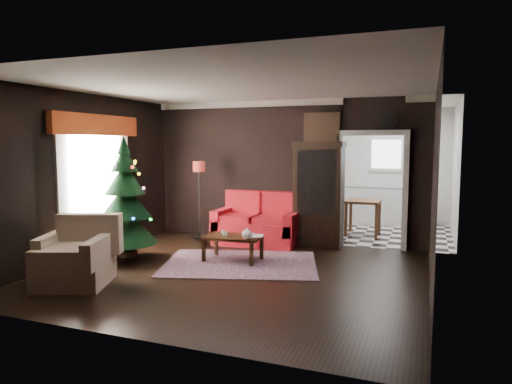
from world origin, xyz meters
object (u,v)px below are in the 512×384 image
at_px(loveseat, 258,219).
at_px(curio_cabinet, 319,197).
at_px(wall_clock, 387,120).
at_px(kitchen_table, 363,218).
at_px(floor_lamp, 199,200).
at_px(christmas_tree, 125,198).
at_px(armchair, 74,252).
at_px(teapot, 247,234).
at_px(coffee_table, 233,248).

bearing_deg(loveseat, curio_cabinet, 10.83).
height_order(wall_clock, kitchen_table, wall_clock).
bearing_deg(floor_lamp, christmas_tree, -103.46).
xyz_separation_m(floor_lamp, kitchen_table, (3.00, 1.77, -0.45)).
bearing_deg(loveseat, armchair, -113.61).
bearing_deg(floor_lamp, curio_cabinet, 8.35).
bearing_deg(teapot, coffee_table, 149.85).
distance_m(christmas_tree, coffee_table, 1.98).
distance_m(wall_clock, kitchen_table, 2.43).
xyz_separation_m(loveseat, curio_cabinet, (1.15, 0.22, 0.45)).
bearing_deg(kitchen_table, christmas_tree, -133.78).
bearing_deg(loveseat, coffee_table, -86.97).
bearing_deg(curio_cabinet, kitchen_table, 65.56).
bearing_deg(floor_lamp, kitchen_table, 30.61).
bearing_deg(kitchen_table, loveseat, -137.49).
relative_size(curio_cabinet, kitchen_table, 2.53).
xyz_separation_m(floor_lamp, teapot, (1.59, -1.43, -0.32)).
bearing_deg(wall_clock, loveseat, -170.34).
height_order(floor_lamp, kitchen_table, floor_lamp).
relative_size(christmas_tree, armchair, 2.02).
relative_size(teapot, kitchen_table, 0.24).
bearing_deg(floor_lamp, coffee_table, -44.39).
bearing_deg(wall_clock, kitchen_table, 113.75).
distance_m(floor_lamp, kitchen_table, 3.51).
relative_size(loveseat, floor_lamp, 1.10).
height_order(armchair, teapot, armchair).
xyz_separation_m(loveseat, floor_lamp, (-1.20, -0.12, 0.33)).
bearing_deg(floor_lamp, teapot, -41.95).
height_order(floor_lamp, christmas_tree, christmas_tree).
height_order(loveseat, armchair, loveseat).
distance_m(coffee_table, teapot, 0.47).
relative_size(curio_cabinet, armchair, 1.96).
relative_size(christmas_tree, teapot, 10.83).
xyz_separation_m(loveseat, wall_clock, (2.35, 0.40, 1.88)).
xyz_separation_m(wall_clock, kitchen_table, (-0.55, 1.25, -2.00)).
xyz_separation_m(floor_lamp, christmas_tree, (-0.43, -1.81, 0.22)).
xyz_separation_m(armchair, wall_clock, (3.81, 3.74, 1.92)).
height_order(floor_lamp, teapot, floor_lamp).
bearing_deg(christmas_tree, kitchen_table, 46.22).
bearing_deg(teapot, wall_clock, 44.98).
bearing_deg(armchair, coffee_table, 31.63).
distance_m(floor_lamp, christmas_tree, 1.87).
height_order(floor_lamp, wall_clock, wall_clock).
bearing_deg(loveseat, wall_clock, 9.66).
bearing_deg(curio_cabinet, loveseat, -169.17).
height_order(loveseat, floor_lamp, floor_lamp).
distance_m(curio_cabinet, wall_clock, 1.88).
relative_size(christmas_tree, wall_clock, 6.11).
relative_size(teapot, wall_clock, 0.56).
distance_m(curio_cabinet, kitchen_table, 1.67).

